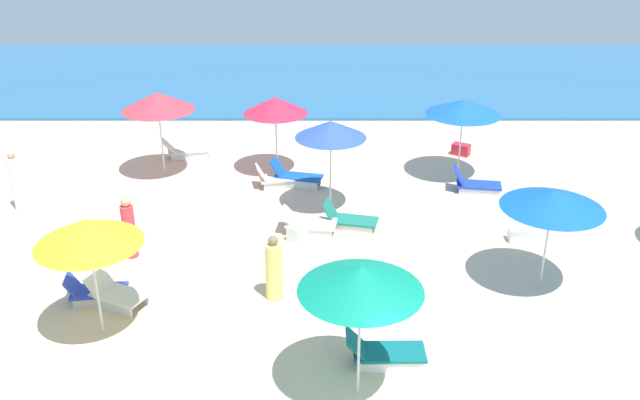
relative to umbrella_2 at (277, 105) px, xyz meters
The scene contains 23 objects.
ocean 11.93m from the umbrella_2, 73.30° to the left, with size 60.00×12.57×0.12m, color #2A6496.
umbrella_2 is the anchor object (origin of this frame).
lounge_chair_2_0 2.20m from the umbrella_2, 82.64° to the right, with size 1.58×0.91×0.69m.
lounge_chair_2_1 2.22m from the umbrella_2, 60.00° to the right, with size 1.61×0.90×0.77m.
umbrella_3 5.59m from the umbrella_2, ahead, with size 2.23×2.23×2.43m.
lounge_chair_3_0 6.35m from the umbrella_2, 14.27° to the right, with size 1.47×0.82×0.73m.
umbrella_4 9.00m from the umbrella_2, 109.87° to the right, with size 2.06×2.06×2.57m.
lounge_chair_4_0 8.27m from the umbrella_2, 112.17° to the right, with size 1.43×1.12×0.65m.
lounge_chair_4_1 8.34m from the umbrella_2, 115.83° to the right, with size 1.33×0.74×0.65m.
umbrella_5 10.48m from the umbrella_2, 78.90° to the right, with size 2.14×2.14×2.61m.
lounge_chair_5_0 9.97m from the umbrella_2, 74.96° to the right, with size 1.51×0.65×0.66m.
umbrella_6 3.49m from the umbrella_2, behind, with size 2.15×2.15×2.61m.
lounge_chair_6_0 3.82m from the umbrella_2, 158.16° to the left, with size 1.60×0.96×0.66m.
umbrella_7 9.16m from the umbrella_2, 46.22° to the right, with size 2.23×2.23×2.33m.
umbrella_8 3.13m from the umbrella_2, 58.70° to the right, with size 1.91×1.91×2.56m.
lounge_chair_8_0 4.73m from the umbrella_2, 61.33° to the right, with size 1.52×0.91×0.70m.
lounge_chair_8_1 4.60m from the umbrella_2, 76.01° to the right, with size 1.51×0.84×0.62m.
beachgoer_0 7.59m from the umbrella_2, 158.78° to the right, with size 0.36×0.36×1.71m.
beachgoer_1 7.32m from the umbrella_2, 87.21° to the right, with size 0.44×0.44×1.52m.
beachgoer_3 6.40m from the umbrella_2, 121.21° to the right, with size 0.39×0.39×1.58m.
cooler_box_0 6.49m from the umbrella_2, 13.53° to the left, with size 0.57×0.33×0.38m, color red.
cooler_box_1 4.93m from the umbrella_2, 80.09° to the right, with size 0.51×0.37×0.39m, color silver.
cooler_box_2 8.11m from the umbrella_2, 35.28° to the right, with size 0.59×0.32×0.32m, color white.
Camera 1 is at (-2.03, -7.66, 8.41)m, focal length 39.09 mm.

